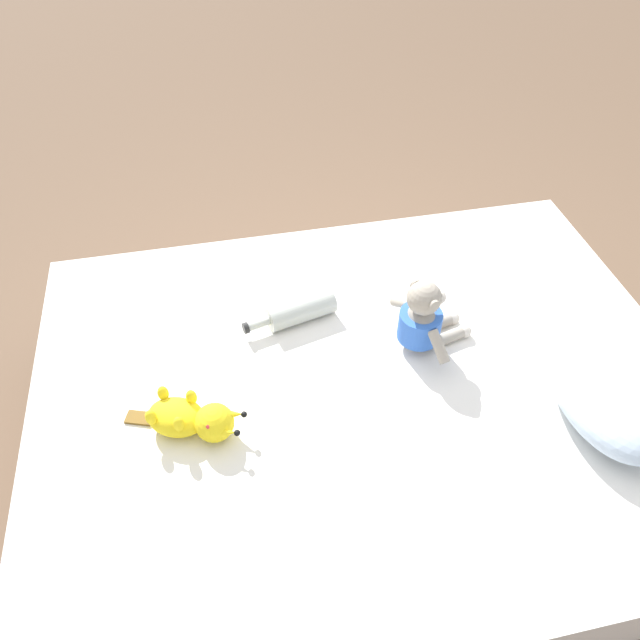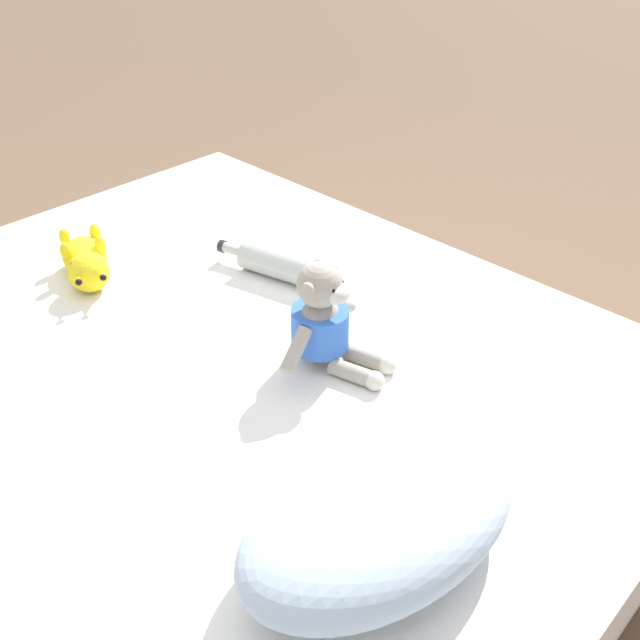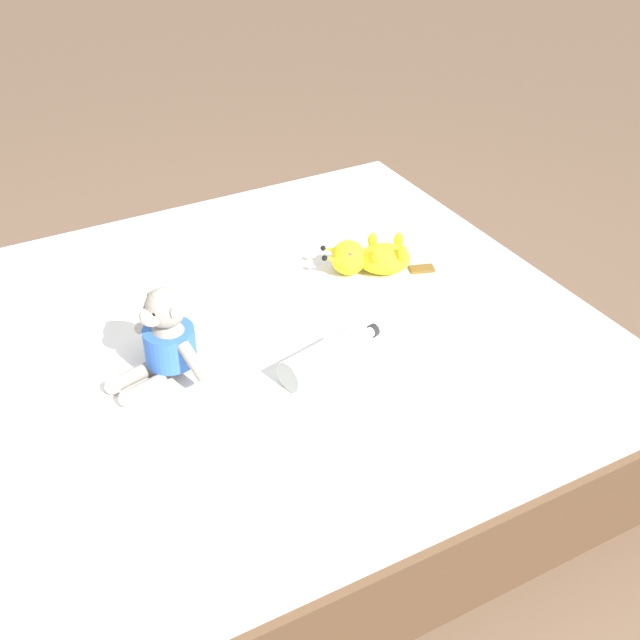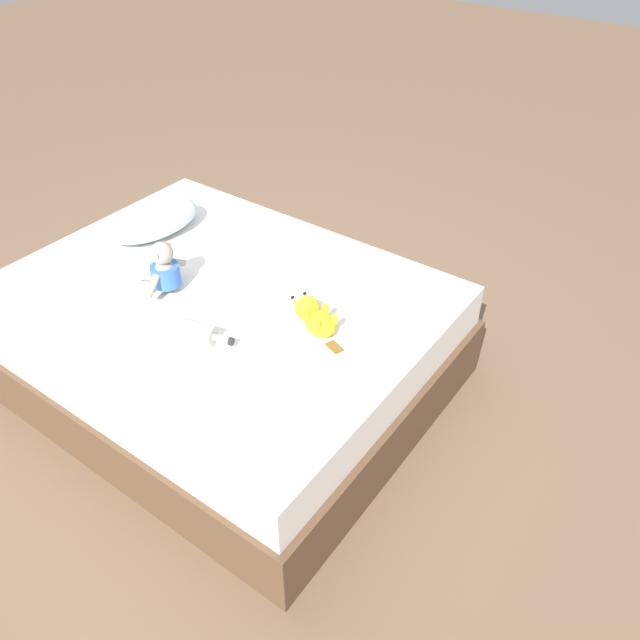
% 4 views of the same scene
% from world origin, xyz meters
% --- Properties ---
extents(ground_plane, '(16.00, 16.00, 0.00)m').
position_xyz_m(ground_plane, '(0.00, 0.00, 0.00)').
color(ground_plane, brown).
extents(bed, '(1.47, 1.88, 0.48)m').
position_xyz_m(bed, '(0.00, 0.00, 0.24)').
color(bed, brown).
rests_on(bed, ground_plane).
extents(pillow, '(0.53, 0.37, 0.15)m').
position_xyz_m(pillow, '(0.19, 0.59, 0.55)').
color(pillow, silver).
rests_on(pillow, bed).
extents(plush_monkey, '(0.29, 0.24, 0.24)m').
position_xyz_m(plush_monkey, '(-0.11, 0.19, 0.57)').
color(plush_monkey, '#9E9384').
rests_on(plush_monkey, bed).
extents(plush_yellow_creature, '(0.19, 0.32, 0.10)m').
position_xyz_m(plush_yellow_creature, '(0.06, -0.47, 0.53)').
color(plush_yellow_creature, yellow).
rests_on(plush_yellow_creature, bed).
extents(glass_bottle, '(0.12, 0.29, 0.08)m').
position_xyz_m(glass_bottle, '(-0.28, -0.14, 0.52)').
color(glass_bottle, '#B7BCB2').
rests_on(glass_bottle, bed).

